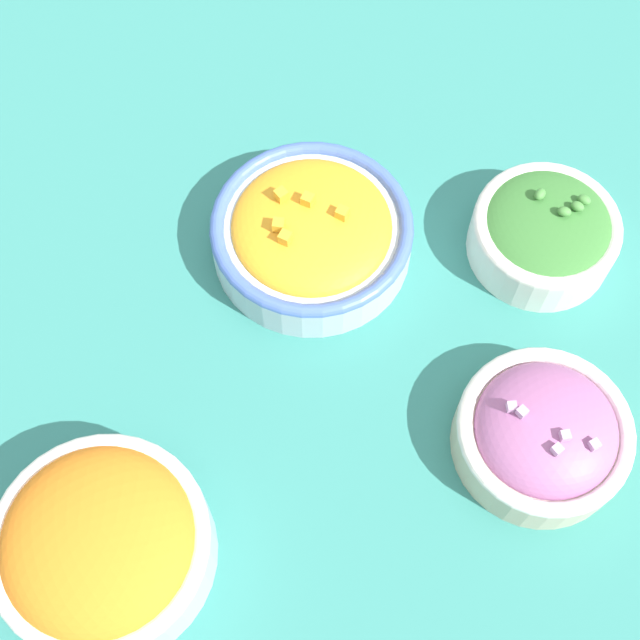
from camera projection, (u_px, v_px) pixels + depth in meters
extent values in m
plane|color=#337F75|center=(320.00, 336.00, 0.73)|extent=(3.00, 3.00, 0.00)
cylinder|color=#B2C1CC|center=(106.00, 549.00, 0.63)|extent=(0.15, 0.15, 0.05)
torus|color=silver|center=(98.00, 541.00, 0.61)|extent=(0.15, 0.15, 0.01)
ellipsoid|color=orange|center=(98.00, 541.00, 0.61)|extent=(0.14, 0.14, 0.06)
cylinder|color=#B2C1CC|center=(312.00, 238.00, 0.75)|extent=(0.17, 0.17, 0.04)
torus|color=#4766B7|center=(312.00, 226.00, 0.73)|extent=(0.17, 0.17, 0.01)
ellipsoid|color=orange|center=(312.00, 226.00, 0.73)|extent=(0.13, 0.13, 0.03)
cube|color=#F4A828|center=(283.00, 194.00, 0.73)|extent=(0.01, 0.01, 0.01)
cube|color=#F4A828|center=(285.00, 237.00, 0.71)|extent=(0.01, 0.01, 0.01)
cube|color=#F4A828|center=(308.00, 199.00, 0.72)|extent=(0.01, 0.01, 0.01)
cube|color=#F4A828|center=(278.00, 225.00, 0.71)|extent=(0.01, 0.01, 0.01)
cube|color=#F4A828|center=(342.00, 213.00, 0.72)|extent=(0.01, 0.01, 0.01)
cylinder|color=beige|center=(540.00, 437.00, 0.68)|extent=(0.13, 0.13, 0.04)
torus|color=silver|center=(546.00, 430.00, 0.66)|extent=(0.13, 0.13, 0.01)
ellipsoid|color=#9E5B8E|center=(546.00, 430.00, 0.66)|extent=(0.11, 0.11, 0.04)
cube|color=#C699C1|center=(512.00, 407.00, 0.64)|extent=(0.01, 0.01, 0.01)
cube|color=#C699C1|center=(522.00, 412.00, 0.64)|extent=(0.01, 0.01, 0.01)
cube|color=#C699C1|center=(565.00, 436.00, 0.63)|extent=(0.01, 0.01, 0.01)
cube|color=#C699C1|center=(594.00, 445.00, 0.63)|extent=(0.01, 0.01, 0.01)
cube|color=#C699C1|center=(557.00, 449.00, 0.63)|extent=(0.01, 0.01, 0.01)
cylinder|color=silver|center=(542.00, 237.00, 0.75)|extent=(0.12, 0.12, 0.04)
torus|color=silver|center=(548.00, 225.00, 0.73)|extent=(0.12, 0.12, 0.01)
ellipsoid|color=#387533|center=(548.00, 225.00, 0.73)|extent=(0.11, 0.11, 0.03)
ellipsoid|color=#47893D|center=(564.00, 212.00, 0.72)|extent=(0.01, 0.01, 0.01)
ellipsoid|color=#47893D|center=(578.00, 206.00, 0.72)|extent=(0.01, 0.01, 0.01)
ellipsoid|color=#47893D|center=(584.00, 200.00, 0.72)|extent=(0.01, 0.01, 0.01)
ellipsoid|color=#47893D|center=(540.00, 194.00, 0.72)|extent=(0.01, 0.01, 0.01)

